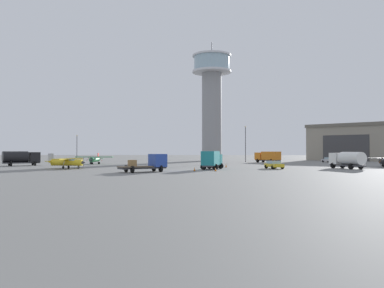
# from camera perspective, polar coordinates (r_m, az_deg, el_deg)

# --- Properties ---
(ground_plane) EXTENTS (400.00, 400.00, 0.00)m
(ground_plane) POSITION_cam_1_polar(r_m,az_deg,el_deg) (63.18, 0.97, -3.84)
(ground_plane) COLOR slate
(control_tower) EXTENTS (11.94, 11.94, 36.66)m
(control_tower) POSITION_cam_1_polar(r_m,az_deg,el_deg) (119.55, 2.95, 7.26)
(control_tower) COLOR gray
(control_tower) RESTS_ON ground_plane
(hangar) EXTENTS (31.33, 30.06, 11.42)m
(hangar) POSITION_cam_1_polar(r_m,az_deg,el_deg) (132.66, 23.05, 0.22)
(hangar) COLOR gray
(hangar) RESTS_ON ground_plane
(airplane_yellow) EXTENTS (7.04, 8.98, 2.64)m
(airplane_yellow) POSITION_cam_1_polar(r_m,az_deg,el_deg) (69.66, -18.13, -2.51)
(airplane_yellow) COLOR gold
(airplane_yellow) RESTS_ON ground_plane
(airplane_green) EXTENTS (8.61, 6.77, 2.55)m
(airplane_green) POSITION_cam_1_polar(r_m,az_deg,el_deg) (91.08, -14.23, -2.18)
(airplane_green) COLOR #287A42
(airplane_green) RESTS_ON ground_plane
(truck_fuel_tanker_white) EXTENTS (4.62, 7.17, 2.91)m
(truck_fuel_tanker_white) POSITION_cam_1_polar(r_m,az_deg,el_deg) (71.49, 22.08, -2.10)
(truck_fuel_tanker_white) COLOR #38383D
(truck_fuel_tanker_white) RESTS_ON ground_plane
(truck_box_teal) EXTENTS (3.94, 6.59, 3.05)m
(truck_box_teal) POSITION_cam_1_polar(r_m,az_deg,el_deg) (64.37, 2.95, -2.28)
(truck_box_teal) COLOR #38383D
(truck_box_teal) RESTS_ON ground_plane
(truck_flatbed_blue) EXTENTS (7.14, 6.05, 2.64)m
(truck_flatbed_blue) POSITION_cam_1_polar(r_m,az_deg,el_deg) (57.05, -6.26, -2.85)
(truck_flatbed_blue) COLOR #38383D
(truck_flatbed_blue) RESTS_ON ground_plane
(truck_fuel_tanker_black) EXTENTS (6.99, 6.17, 3.00)m
(truck_fuel_tanker_black) POSITION_cam_1_polar(r_m,az_deg,el_deg) (86.67, -24.05, -1.85)
(truck_fuel_tanker_black) COLOR #38383D
(truck_fuel_tanker_black) RESTS_ON ground_plane
(truck_box_orange) EXTENTS (6.49, 6.55, 2.88)m
(truck_box_orange) POSITION_cam_1_polar(r_m,az_deg,el_deg) (101.62, 11.21, -1.80)
(truck_box_orange) COLOR #38383D
(truck_box_orange) RESTS_ON ground_plane
(car_yellow) EXTENTS (3.06, 4.52, 1.37)m
(car_yellow) POSITION_cam_1_polar(r_m,az_deg,el_deg) (67.99, 12.07, -2.99)
(car_yellow) COLOR gold
(car_yellow) RESTS_ON ground_plane
(car_silver) EXTENTS (3.37, 4.55, 1.37)m
(car_silver) POSITION_cam_1_polar(r_m,az_deg,el_deg) (107.65, 19.72, -2.20)
(car_silver) COLOR #B7BABF
(car_silver) RESTS_ON ground_plane
(light_post_west) EXTENTS (0.44, 0.44, 7.86)m
(light_post_west) POSITION_cam_1_polar(r_m,az_deg,el_deg) (119.59, -16.71, -0.17)
(light_post_west) COLOR #38383D
(light_post_west) RESTS_ON ground_plane
(light_post_centre) EXTENTS (0.44, 0.44, 9.89)m
(light_post_centre) POSITION_cam_1_polar(r_m,az_deg,el_deg) (105.43, 7.94, 0.48)
(light_post_centre) COLOR #38383D
(light_post_centre) RESTS_ON ground_plane
(traffic_cone_near_left) EXTENTS (0.36, 0.36, 0.56)m
(traffic_cone_near_left) POSITION_cam_1_polar(r_m,az_deg,el_deg) (58.58, 3.53, -3.79)
(traffic_cone_near_left) COLOR black
(traffic_cone_near_left) RESTS_ON ground_plane
(traffic_cone_near_right) EXTENTS (0.36, 0.36, 0.60)m
(traffic_cone_near_right) POSITION_cam_1_polar(r_m,az_deg,el_deg) (58.83, 0.37, -3.76)
(traffic_cone_near_right) COLOR black
(traffic_cone_near_right) RESTS_ON ground_plane
(traffic_cone_mid_apron) EXTENTS (0.36, 0.36, 0.73)m
(traffic_cone_mid_apron) POSITION_cam_1_polar(r_m,az_deg,el_deg) (72.15, 5.07, -3.19)
(traffic_cone_mid_apron) COLOR black
(traffic_cone_mid_apron) RESTS_ON ground_plane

